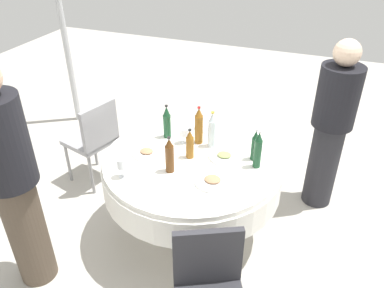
{
  "coord_description": "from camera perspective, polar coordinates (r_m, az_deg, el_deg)",
  "views": [
    {
      "loc": [
        -0.87,
        2.27,
        2.37
      ],
      "look_at": [
        0.0,
        0.0,
        0.86
      ],
      "focal_mm": 36.05,
      "sensor_mm": 36.0,
      "label": 1
    }
  ],
  "objects": [
    {
      "name": "folded_napkin",
      "position": [
        3.3,
        1.79,
        2.43
      ],
      "size": [
        0.17,
        0.17,
        0.02
      ],
      "primitive_type": "cube",
      "rotation": [
        0.0,
        0.0,
        -0.36
      ],
      "color": "white",
      "rests_on": "dining_table"
    },
    {
      "name": "bottle_amber_right",
      "position": [
        3.04,
        1.01,
        2.65
      ],
      "size": [
        0.07,
        0.07,
        0.32
      ],
      "color": "#8C5619",
      "rests_on": "dining_table"
    },
    {
      "name": "bottle_amber_far",
      "position": [
        2.87,
        -0.34,
        -0.08
      ],
      "size": [
        0.06,
        0.06,
        0.24
      ],
      "color": "#8C5619",
      "rests_on": "dining_table"
    },
    {
      "name": "person_far",
      "position": [
        2.71,
        -25.17,
        -4.68
      ],
      "size": [
        0.34,
        0.34,
        1.69
      ],
      "rotation": [
        0.0,
        0.0,
        -0.82
      ],
      "color": "#4C3F33",
      "rests_on": "ground_plane"
    },
    {
      "name": "dining_table",
      "position": [
        3.02,
        0.0,
        -4.33
      ],
      "size": [
        1.38,
        1.38,
        0.74
      ],
      "color": "white",
      "rests_on": "ground_plane"
    },
    {
      "name": "fork_far",
      "position": [
        3.09,
        8.23,
        -0.29
      ],
      "size": [
        0.15,
        0.12,
        0.0
      ],
      "primitive_type": "cube",
      "rotation": [
        0.0,
        0.0,
        2.48
      ],
      "color": "silver",
      "rests_on": "dining_table"
    },
    {
      "name": "bottle_brown_rear",
      "position": [
        2.72,
        -3.34,
        -1.71
      ],
      "size": [
        0.06,
        0.06,
        0.29
      ],
      "color": "#593314",
      "rests_on": "dining_table"
    },
    {
      "name": "wine_glass_right",
      "position": [
        3.06,
        -1.22,
        1.71
      ],
      "size": [
        0.07,
        0.07,
        0.13
      ],
      "color": "white",
      "rests_on": "dining_table"
    },
    {
      "name": "plate_inner",
      "position": [
        2.68,
        3.06,
        -5.46
      ],
      "size": [
        0.25,
        0.25,
        0.04
      ],
      "color": "white",
      "rests_on": "dining_table"
    },
    {
      "name": "plate_front",
      "position": [
        2.93,
        4.78,
        -1.83
      ],
      "size": [
        0.24,
        0.24,
        0.04
      ],
      "color": "white",
      "rests_on": "dining_table"
    },
    {
      "name": "wine_glass_rear",
      "position": [
        2.71,
        -10.33,
        -2.98
      ],
      "size": [
        0.07,
        0.07,
        0.15
      ],
      "color": "white",
      "rests_on": "dining_table"
    },
    {
      "name": "bottle_dark_green_near",
      "position": [
        3.13,
        -3.73,
        3.21
      ],
      "size": [
        0.06,
        0.06,
        0.29
      ],
      "color": "#194728",
      "rests_on": "dining_table"
    },
    {
      "name": "person_west",
      "position": [
        3.44,
        19.92,
        2.59
      ],
      "size": [
        0.34,
        0.34,
        1.53
      ],
      "rotation": [
        0.0,
        0.0,
        2.26
      ],
      "color": "#26262B",
      "rests_on": "ground_plane"
    },
    {
      "name": "tent_pole_main",
      "position": [
        4.81,
        -18.71,
        17.02
      ],
      "size": [
        0.07,
        0.07,
        2.53
      ],
      "primitive_type": "cylinder",
      "color": "#B2B5B7",
      "rests_on": "ground_plane"
    },
    {
      "name": "spoon_mid",
      "position": [
        2.66,
        -4.61,
        -5.98
      ],
      "size": [
        0.02,
        0.18,
        0.0
      ],
      "primitive_type": "cube",
      "rotation": [
        0.0,
        0.0,
        1.62
      ],
      "color": "silver",
      "rests_on": "dining_table"
    },
    {
      "name": "bottle_clear_mid",
      "position": [
        3.0,
        3.01,
        2.04
      ],
      "size": [
        0.07,
        0.07,
        0.3
      ],
      "color": "silver",
      "rests_on": "dining_table"
    },
    {
      "name": "ground_plane",
      "position": [
        3.4,
        0.0,
        -12.4
      ],
      "size": [
        10.0,
        10.0,
        0.0
      ],
      "primitive_type": "plane",
      "color": "#B7B2A8"
    },
    {
      "name": "plate_east",
      "position": [
        2.98,
        -6.73,
        -1.27
      ],
      "size": [
        0.22,
        0.22,
        0.04
      ],
      "color": "white",
      "rests_on": "dining_table"
    },
    {
      "name": "chair_outer",
      "position": [
        3.74,
        -14.23,
        1.06
      ],
      "size": [
        0.49,
        0.49,
        0.87
      ],
      "rotation": [
        0.0,
        0.0,
        4.44
      ],
      "color": "#99999E",
      "rests_on": "ground_plane"
    },
    {
      "name": "bottle_dark_green_west",
      "position": [
        2.89,
        9.3,
        -0.22
      ],
      "size": [
        0.06,
        0.06,
        0.26
      ],
      "color": "#194728",
      "rests_on": "dining_table"
    },
    {
      "name": "bottle_dark_green_outer",
      "position": [
        2.79,
        9.72,
        -0.93
      ],
      "size": [
        0.06,
        0.06,
        0.3
      ],
      "color": "#194728",
      "rests_on": "dining_table"
    }
  ]
}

